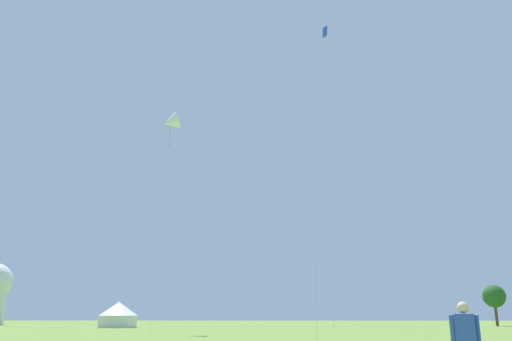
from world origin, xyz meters
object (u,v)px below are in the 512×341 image
Objects in this scene: tree_distant_left at (494,296)px; festival_tent_center at (118,313)px; kite_white_delta at (171,122)px; kite_blue_diamond at (325,44)px.

festival_tent_center is at bearing -166.98° from tree_distant_left.
festival_tent_center is 57.43m from tree_distant_left.
kite_white_delta is 59.93m from tree_distant_left.
tree_distant_left is (28.39, 27.29, -29.54)m from kite_blue_diamond.
kite_white_delta is 31.03m from festival_tent_center.
festival_tent_center is at bearing 114.68° from kite_white_delta.
kite_white_delta is at bearing -155.16° from kite_blue_diamond.
kite_blue_diamond is 5.83× the size of tree_distant_left.
kite_blue_diamond is 1.67× the size of kite_white_delta.
kite_blue_diamond is at bearing -27.57° from festival_tent_center.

